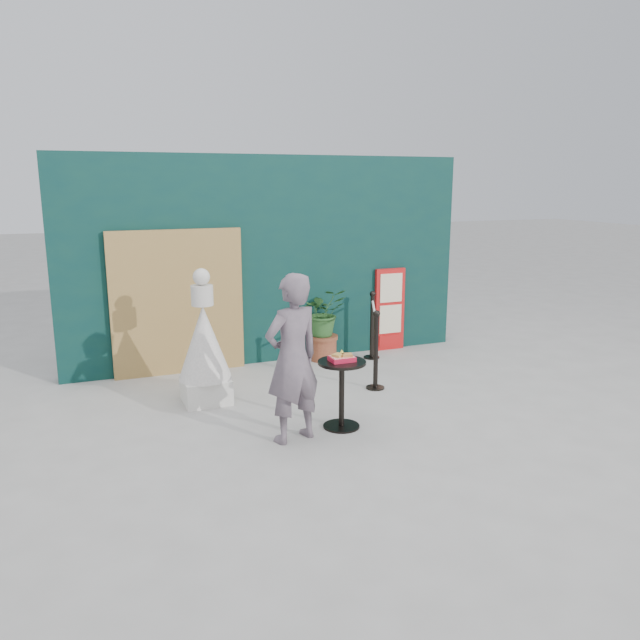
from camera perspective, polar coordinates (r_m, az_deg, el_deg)
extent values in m
plane|color=#ADAAA5|center=(6.74, 3.90, -10.41)|extent=(60.00, 60.00, 0.00)
cube|color=#0A2D2D|center=(9.21, -4.58, 5.49)|extent=(6.00, 0.30, 3.00)
cube|color=tan|center=(8.77, -12.86, 1.55)|extent=(1.80, 0.08, 2.00)
imported|color=slate|center=(6.32, -2.53, -3.54)|extent=(0.73, 0.58, 1.75)
cube|color=red|center=(9.91, 6.37, 0.97)|extent=(0.50, 0.06, 1.30)
cube|color=beige|center=(9.82, 6.52, 2.94)|extent=(0.38, 0.02, 0.45)
cube|color=beige|center=(9.91, 6.45, 0.09)|extent=(0.38, 0.02, 0.45)
cube|color=red|center=(9.99, 6.40, -1.87)|extent=(0.38, 0.02, 0.18)
cube|color=silver|center=(7.75, -10.38, -6.30)|extent=(0.55, 0.55, 0.30)
cone|color=white|center=(7.58, -10.56, -2.01)|extent=(0.64, 0.64, 0.90)
cylinder|color=silver|center=(7.46, -10.73, 2.23)|extent=(0.26, 0.26, 0.24)
sphere|color=white|center=(7.42, -10.80, 3.90)|extent=(0.20, 0.20, 0.20)
cylinder|color=black|center=(6.92, 1.97, -9.66)|extent=(0.40, 0.40, 0.02)
cylinder|color=black|center=(6.80, 1.99, -6.93)|extent=(0.06, 0.06, 0.72)
cylinder|color=black|center=(6.68, 2.01, -3.90)|extent=(0.52, 0.52, 0.03)
cube|color=red|center=(6.67, 2.02, -3.57)|extent=(0.26, 0.19, 0.05)
cube|color=#F23A20|center=(6.66, 2.02, -3.34)|extent=(0.24, 0.17, 0.00)
cube|color=gold|center=(6.65, 1.67, -3.23)|extent=(0.15, 0.14, 0.02)
cube|color=#C38447|center=(6.66, 2.48, -3.21)|extent=(0.13, 0.13, 0.02)
cone|color=#FFF443|center=(6.71, 2.00, -2.95)|extent=(0.06, 0.06, 0.06)
cylinder|color=brown|center=(9.36, 0.31, -2.71)|extent=(0.39, 0.39, 0.33)
cylinder|color=brown|center=(9.31, 0.31, -1.58)|extent=(0.43, 0.43, 0.05)
imported|color=#295725|center=(9.23, 0.32, 0.74)|extent=(0.64, 0.56, 0.72)
cylinder|color=black|center=(8.17, 5.07, -6.18)|extent=(0.24, 0.24, 0.02)
cylinder|color=black|center=(8.03, 5.13, -3.00)|extent=(0.06, 0.06, 0.96)
sphere|color=black|center=(7.91, 5.20, 0.56)|extent=(0.09, 0.09, 0.09)
cylinder|color=black|center=(9.54, 4.73, -3.41)|extent=(0.24, 0.24, 0.02)
cylinder|color=black|center=(9.42, 4.78, -0.66)|extent=(0.06, 0.06, 0.96)
sphere|color=black|center=(9.32, 4.84, 2.39)|extent=(0.09, 0.09, 0.09)
cylinder|color=white|center=(8.63, 4.99, 0.83)|extent=(0.63, 1.31, 0.03)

